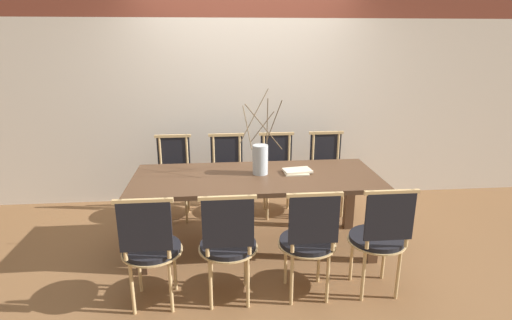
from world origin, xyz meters
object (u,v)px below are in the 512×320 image
object	(u,v)px
dining_table	(256,186)
vase_centerpiece	(260,158)
book_stack	(297,171)
chair_near_center	(309,238)
chair_far_center	(278,171)

from	to	relation	value
dining_table	vase_centerpiece	world-z (taller)	vase_centerpiece
dining_table	book_stack	size ratio (longest dim) A/B	8.13
chair_near_center	vase_centerpiece	distance (m)	0.96
chair_far_center	book_stack	world-z (taller)	chair_far_center
chair_near_center	book_stack	bearing A→B (deg)	85.54
chair_far_center	vase_centerpiece	distance (m)	0.86
chair_far_center	book_stack	distance (m)	0.78
dining_table	vase_centerpiece	bearing A→B (deg)	52.35
chair_far_center	book_stack	size ratio (longest dim) A/B	3.34
chair_near_center	chair_far_center	distance (m)	1.57
chair_near_center	vase_centerpiece	world-z (taller)	vase_centerpiece
dining_table	vase_centerpiece	size ratio (longest dim) A/B	2.93
dining_table	chair_near_center	size ratio (longest dim) A/B	2.44
dining_table	chair_far_center	bearing A→B (deg)	68.09
chair_near_center	book_stack	world-z (taller)	chair_near_center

